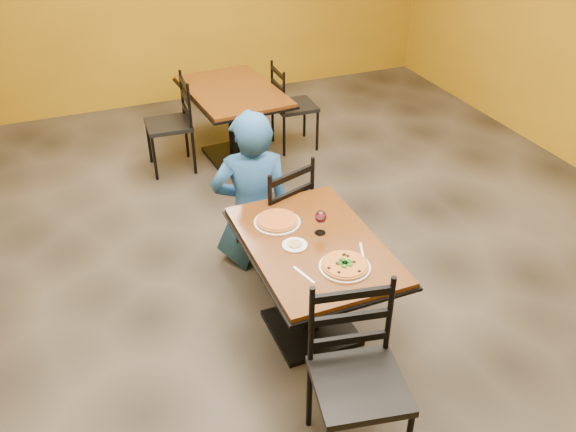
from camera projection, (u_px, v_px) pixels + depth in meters
name	position (u px, v px, depth m)	size (l,w,h in m)	color
floor	(284.00, 287.00, 4.56)	(7.00, 8.00, 0.01)	black
table_main	(313.00, 267.00, 3.87)	(0.83, 1.23, 0.75)	#62350F
table_second	(233.00, 107.00, 6.07)	(0.95, 1.33, 0.75)	#62350F
chair_main_near	(359.00, 386.00, 3.09)	(0.47, 0.47, 1.04)	black
chair_main_far	(274.00, 214.00, 4.52)	(0.44, 0.44, 0.98)	black
chair_second_left	(168.00, 125.00, 5.90)	(0.43, 0.43, 0.95)	black
chair_second_right	(295.00, 106.00, 6.34)	(0.42, 0.42, 0.92)	black
diner	(251.00, 188.00, 4.55)	(0.63, 0.41, 1.27)	navy
plate_main	(345.00, 267.00, 3.55)	(0.31, 0.31, 0.01)	white
pizza_main	(345.00, 265.00, 3.54)	(0.28, 0.28, 0.02)	#97350B
plate_far	(277.00, 222.00, 3.95)	(0.31, 0.31, 0.01)	white
pizza_far	(277.00, 220.00, 3.94)	(0.28, 0.28, 0.02)	gold
side_plate	(295.00, 245.00, 3.73)	(0.16, 0.16, 0.01)	white
dip	(295.00, 244.00, 3.73)	(0.09, 0.09, 0.01)	tan
wine_glass	(321.00, 221.00, 3.80)	(0.08, 0.08, 0.18)	white
fork	(304.00, 275.00, 3.49)	(0.01, 0.19, 0.00)	silver
knife	(362.00, 252.00, 3.67)	(0.01, 0.21, 0.00)	silver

